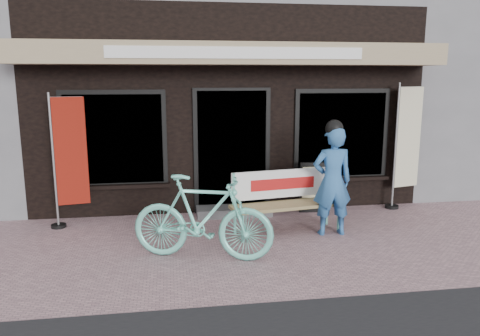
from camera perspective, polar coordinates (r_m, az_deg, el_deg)
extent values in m
plane|color=#A88087|center=(6.61, 1.38, -10.13)|extent=(70.00, 70.00, 0.00)
cube|color=black|center=(11.13, -3.10, 8.09)|extent=(7.00, 6.00, 3.60)
cube|color=tan|center=(7.79, -0.69, 13.75)|extent=(7.00, 0.80, 0.35)
cube|color=white|center=(7.39, -0.24, 13.88)|extent=(4.00, 0.02, 0.18)
cube|color=black|center=(8.22, -0.98, 2.07)|extent=(1.20, 0.06, 2.10)
cube|color=black|center=(8.21, -0.98, 2.06)|extent=(1.35, 0.04, 2.20)
cube|color=black|center=(8.16, -15.07, 3.40)|extent=(1.60, 0.06, 1.50)
cube|color=black|center=(8.68, 12.25, 3.97)|extent=(1.60, 0.06, 1.50)
cube|color=black|center=(8.15, -15.08, 3.39)|extent=(1.75, 0.04, 1.65)
cube|color=black|center=(8.67, 12.27, 3.97)|extent=(1.75, 0.04, 1.65)
cube|color=black|center=(8.25, -14.83, -2.17)|extent=(1.80, 0.18, 0.06)
cube|color=black|center=(8.76, 12.17, -1.28)|extent=(1.80, 0.18, 0.06)
cube|color=#59595B|center=(8.22, -0.75, -5.25)|extent=(1.30, 0.45, 0.15)
cylinder|color=#6FD9C3|center=(6.88, 0.35, -7.42)|extent=(0.05, 0.05, 0.41)
cylinder|color=#6FD9C3|center=(7.24, -0.62, -6.47)|extent=(0.05, 0.05, 0.41)
cylinder|color=#6FD9C3|center=(7.50, 11.93, -6.09)|extent=(0.05, 0.05, 0.41)
cylinder|color=#6FD9C3|center=(7.83, 10.51, -5.30)|extent=(0.05, 0.05, 0.41)
cube|color=#978353|center=(7.26, 5.81, -4.54)|extent=(1.82, 0.71, 0.05)
cylinder|color=#6FD9C3|center=(7.10, -0.78, -2.78)|extent=(0.05, 0.05, 0.54)
cylinder|color=#6FD9C3|center=(7.71, 10.77, -1.85)|extent=(0.05, 0.05, 0.54)
cube|color=white|center=(7.38, 5.18, -1.90)|extent=(1.66, 0.30, 0.44)
cube|color=#B21414|center=(7.36, 5.26, -1.94)|extent=(1.05, 0.18, 0.18)
cylinder|color=#6FD9C3|center=(6.93, -0.54, -3.80)|extent=(0.11, 0.43, 0.04)
cylinder|color=#6FD9C3|center=(7.58, 11.65, -2.73)|extent=(0.11, 0.43, 0.04)
imported|color=#2E64A1|center=(7.21, 11.17, -1.60)|extent=(0.61, 0.41, 1.67)
sphere|color=black|center=(7.08, 11.42, 4.74)|extent=(0.27, 0.27, 0.27)
imported|color=#6FD9C3|center=(6.21, -4.59, -6.03)|extent=(1.97, 1.10, 1.14)
cylinder|color=gray|center=(7.89, -21.77, 0.72)|extent=(0.04, 0.04, 2.16)
cylinder|color=gray|center=(7.77, -20.49, 8.09)|extent=(0.49, 0.11, 0.02)
cube|color=maroon|center=(7.86, -19.92, 1.89)|extent=(0.49, 0.11, 1.71)
cylinder|color=black|center=(8.14, -21.23, -6.59)|extent=(0.27, 0.27, 0.05)
cylinder|color=gray|center=(8.88, 18.43, 2.46)|extent=(0.05, 0.05, 2.28)
cylinder|color=gray|center=(8.96, 20.14, 9.24)|extent=(0.51, 0.14, 0.02)
cube|color=beige|center=(9.04, 19.85, 3.51)|extent=(0.51, 0.15, 1.82)
cylinder|color=black|center=(9.10, 17.99, -4.50)|extent=(0.30, 0.30, 0.05)
cube|color=black|center=(8.42, 8.81, -2.34)|extent=(0.46, 0.13, 0.90)
cube|color=beige|center=(8.35, 8.90, -1.75)|extent=(0.38, 0.06, 0.55)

